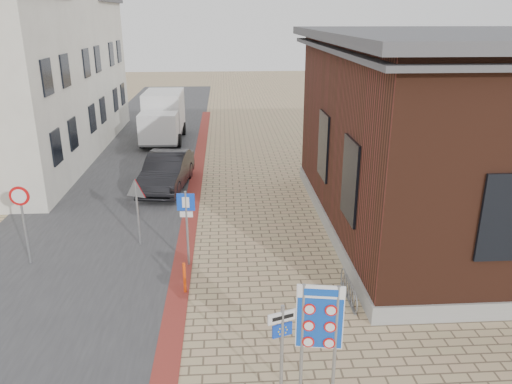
{
  "coord_description": "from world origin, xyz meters",
  "views": [
    {
      "loc": [
        -0.61,
        -9.42,
        7.3
      ],
      "look_at": [
        0.3,
        4.84,
        2.2
      ],
      "focal_mm": 35.0,
      "sensor_mm": 36.0,
      "label": 1
    }
  ],
  "objects_px": {
    "parking_sign": "(187,216)",
    "box_truck": "(163,116)",
    "sedan": "(167,171)",
    "border_sign": "(320,320)",
    "essen_sign": "(282,341)",
    "bollard": "(185,278)"
  },
  "relations": [
    {
      "from": "parking_sign",
      "to": "box_truck",
      "type": "bearing_deg",
      "value": 103.96
    },
    {
      "from": "sedan",
      "to": "border_sign",
      "type": "xyz_separation_m",
      "value": [
        4.3,
        -13.3,
        1.1
      ]
    },
    {
      "from": "essen_sign",
      "to": "border_sign",
      "type": "bearing_deg",
      "value": -19.74
    },
    {
      "from": "essen_sign",
      "to": "bollard",
      "type": "xyz_separation_m",
      "value": [
        -2.19,
        4.3,
        -1.0
      ]
    },
    {
      "from": "sedan",
      "to": "bollard",
      "type": "xyz_separation_m",
      "value": [
        1.4,
        -9.0,
        -0.32
      ]
    },
    {
      "from": "essen_sign",
      "to": "parking_sign",
      "type": "xyz_separation_m",
      "value": [
        -2.19,
        5.92,
        0.19
      ]
    },
    {
      "from": "sedan",
      "to": "box_truck",
      "type": "distance_m",
      "value": 9.06
    },
    {
      "from": "sedan",
      "to": "parking_sign",
      "type": "bearing_deg",
      "value": -72.46
    },
    {
      "from": "essen_sign",
      "to": "bollard",
      "type": "height_order",
      "value": "essen_sign"
    },
    {
      "from": "sedan",
      "to": "essen_sign",
      "type": "distance_m",
      "value": 13.79
    },
    {
      "from": "sedan",
      "to": "parking_sign",
      "type": "distance_m",
      "value": 7.56
    },
    {
      "from": "essen_sign",
      "to": "bollard",
      "type": "relative_size",
      "value": 2.43
    },
    {
      "from": "essen_sign",
      "to": "bollard",
      "type": "distance_m",
      "value": 4.93
    },
    {
      "from": "sedan",
      "to": "box_truck",
      "type": "relative_size",
      "value": 0.86
    },
    {
      "from": "box_truck",
      "to": "parking_sign",
      "type": "relative_size",
      "value": 2.28
    },
    {
      "from": "sedan",
      "to": "parking_sign",
      "type": "height_order",
      "value": "parking_sign"
    },
    {
      "from": "border_sign",
      "to": "bollard",
      "type": "xyz_separation_m",
      "value": [
        -2.9,
        4.3,
        -1.42
      ]
    },
    {
      "from": "bollard",
      "to": "parking_sign",
      "type": "bearing_deg",
      "value": 90.0
    },
    {
      "from": "box_truck",
      "to": "parking_sign",
      "type": "bearing_deg",
      "value": -80.67
    },
    {
      "from": "sedan",
      "to": "box_truck",
      "type": "height_order",
      "value": "box_truck"
    },
    {
      "from": "sedan",
      "to": "bollard",
      "type": "distance_m",
      "value": 9.12
    },
    {
      "from": "parking_sign",
      "to": "bollard",
      "type": "relative_size",
      "value": 2.64
    }
  ]
}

